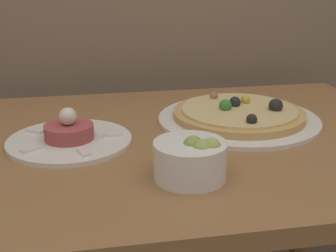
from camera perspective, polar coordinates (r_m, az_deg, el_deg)
dining_table at (r=1.04m, az=1.79°, el=-7.36°), size 1.06×0.76×0.74m
pizza_plate at (r=1.09m, az=8.65°, el=1.29°), size 0.37×0.37×0.06m
tartare_plate at (r=0.97m, az=-11.94°, el=-1.32°), size 0.25×0.25×0.08m
small_bowl at (r=0.79m, az=2.82°, el=-4.05°), size 0.13×0.13×0.08m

